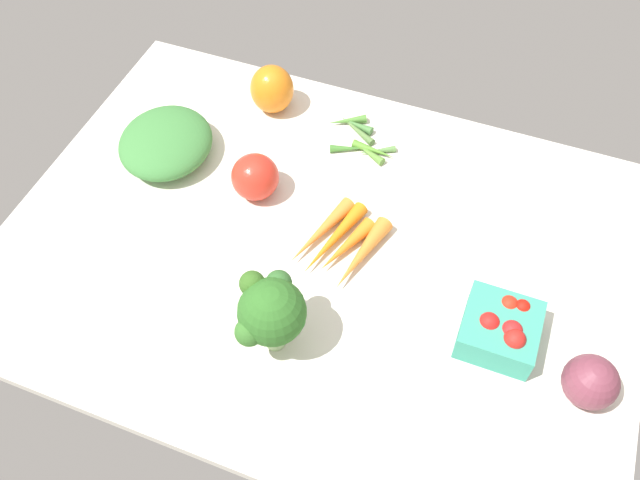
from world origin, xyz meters
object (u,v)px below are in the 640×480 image
bell_pepper_orange (272,89)px  okra_pile (360,138)px  broccoli_head (268,310)px  red_onion_center (590,382)px  bell_pepper_red (255,177)px  carrot_bunch (341,243)px  berry_basket (501,329)px  leafy_greens_clump (166,142)px

bell_pepper_orange → okra_pile: (-18.75, 2.57, -3.93)cm
broccoli_head → red_onion_center: 45.53cm
bell_pepper_red → bell_pepper_orange: bearing=-74.4°
red_onion_center → carrot_bunch: 42.26cm
berry_basket → okra_pile: 45.28cm
berry_basket → carrot_bunch: bearing=-14.8°
broccoli_head → bell_pepper_red: bearing=-61.5°
bell_pepper_orange → red_onion_center: bell_pepper_orange is taller
leafy_greens_clump → broccoli_head: bearing=139.3°
broccoli_head → bell_pepper_red: 29.61cm
okra_pile → carrot_bunch: size_ratio=0.85×
okra_pile → leafy_greens_clump: 35.50cm
bell_pepper_red → okra_pile: bearing=-125.5°
okra_pile → carrot_bunch: 24.81cm
bell_pepper_orange → broccoli_head: bearing=113.0°
bell_pepper_orange → red_onion_center: (-64.26, 38.45, -0.83)cm
bell_pepper_red → broccoli_head: bearing=118.5°
red_onion_center → leafy_greens_clump: 79.81cm
bell_pepper_red → leafy_greens_clump: (18.75, -2.44, -0.82)cm
bell_pepper_orange → red_onion_center: bearing=149.1°
broccoli_head → red_onion_center: broccoli_head is taller
okra_pile → leafy_greens_clump: size_ratio=0.82×
berry_basket → carrot_bunch: 28.42cm
berry_basket → bell_pepper_red: (45.33, -13.38, 1.05)cm
red_onion_center → leafy_greens_clump: red_onion_center is taller
broccoli_head → bell_pepper_orange: bearing=-67.0°
berry_basket → okra_pile: bearing=-44.3°
bell_pepper_orange → broccoli_head: broccoli_head is taller
leafy_greens_clump → bell_pepper_orange: bearing=-125.3°
bell_pepper_red → leafy_greens_clump: bell_pepper_red is taller
broccoli_head → carrot_bunch: broccoli_head is taller
red_onion_center → carrot_bunch: red_onion_center is taller
bell_pepper_orange → berry_basket: (-51.12, 34.15, -1.73)cm
berry_basket → broccoli_head: bearing=21.4°
okra_pile → red_onion_center: red_onion_center is taller
carrot_bunch → leafy_greens_clump: bearing=-13.1°
broccoli_head → okra_pile: broccoli_head is taller
berry_basket → red_onion_center: red_onion_center is taller
berry_basket → bell_pepper_red: 47.28cm
okra_pile → leafy_greens_clump: bearing=26.4°
okra_pile → leafy_greens_clump: (31.71, 15.76, 2.43)cm
red_onion_center → bell_pepper_red: bell_pepper_red is taller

